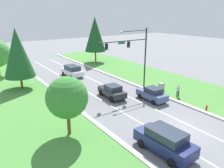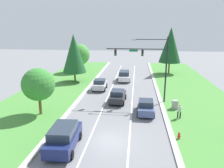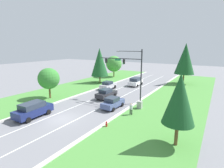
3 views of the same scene
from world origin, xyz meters
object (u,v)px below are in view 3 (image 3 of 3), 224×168
utility_cabinet (140,105)px  conifer_far_right_tree (185,59)px  pedestrian (131,109)px  conifer_mid_left_tree (100,62)px  white_suv (136,81)px  oak_near_left_tree (49,79)px  fire_hydrant (106,124)px  traffic_signal_mast (129,67)px  oak_far_left_tree (114,64)px  conifer_near_right_tree (179,99)px  navy_suv (33,110)px  charcoal_sedan (106,93)px  silver_sedan (108,85)px  slate_blue_sedan (113,103)px

utility_cabinet → conifer_far_right_tree: size_ratio=0.12×
pedestrian → conifer_mid_left_tree: size_ratio=0.19×
white_suv → oak_near_left_tree: (-8.61, -17.77, 2.62)m
fire_hydrant → conifer_far_right_tree: conifer_far_right_tree is taller
fire_hydrant → conifer_mid_left_tree: (-15.23, 19.98, 4.94)m
utility_cabinet → oak_near_left_tree: 16.36m
traffic_signal_mast → white_suv: 13.31m
pedestrian → oak_near_left_tree: oak_near_left_tree is taller
conifer_far_right_tree → oak_far_left_tree: 20.00m
utility_cabinet → conifer_mid_left_tree: size_ratio=0.13×
white_suv → pedestrian: (7.09, -17.26, -0.04)m
pedestrian → conifer_far_right_tree: bearing=-84.3°
conifer_near_right_tree → oak_near_left_tree: conifer_near_right_tree is taller
traffic_signal_mast → oak_near_left_tree: size_ratio=1.59×
navy_suv → charcoal_sedan: size_ratio=1.13×
conifer_near_right_tree → oak_near_left_tree: 22.84m
silver_sedan → conifer_near_right_tree: conifer_near_right_tree is taller
traffic_signal_mast → utility_cabinet: size_ratio=7.50×
slate_blue_sedan → oak_far_left_tree: size_ratio=0.66×
traffic_signal_mast → slate_blue_sedan: (-0.47, -4.33, -4.90)m
slate_blue_sedan → conifer_near_right_tree: bearing=-27.1°
slate_blue_sedan → oak_far_left_tree: bearing=122.2°
oak_near_left_tree → conifer_far_right_tree: 31.23m
silver_sedan → utility_cabinet: bearing=-37.1°
silver_sedan → conifer_far_right_tree: size_ratio=0.42×
oak_far_left_tree → fire_hydrant: bearing=-60.3°
silver_sedan → slate_blue_sedan: (7.05, -9.57, -0.05)m
silver_sedan → utility_cabinet: 13.20m
conifer_far_right_tree → traffic_signal_mast: bearing=-105.4°
charcoal_sedan → conifer_near_right_tree: size_ratio=0.65×
utility_cabinet → traffic_signal_mast: bearing=140.8°
slate_blue_sedan → utility_cabinet: size_ratio=3.64×
pedestrian → conifer_near_right_tree: conifer_near_right_tree is taller
navy_suv → oak_near_left_tree: size_ratio=0.93×
traffic_signal_mast → slate_blue_sedan: bearing=-96.2°
oak_near_left_tree → oak_far_left_tree: size_ratio=0.86×
traffic_signal_mast → pedestrian: size_ratio=5.14×
traffic_signal_mast → conifer_far_right_tree: (5.35, 19.45, 0.47)m
oak_near_left_tree → conifer_mid_left_tree: bearing=91.3°
slate_blue_sedan → pedestrian: (3.59, -1.15, 0.10)m
utility_cabinet → conifer_mid_left_tree: (-16.08, 12.33, 4.70)m
utility_cabinet → conifer_near_right_tree: conifer_near_right_tree is taller
pedestrian → silver_sedan: bearing=-34.4°
silver_sedan → navy_suv: navy_suv is taller
conifer_mid_left_tree → slate_blue_sedan: bearing=-48.5°
silver_sedan → navy_suv: bearing=-90.9°
charcoal_sedan → conifer_mid_left_tree: (-8.86, 10.42, 4.40)m
oak_near_left_tree → conifer_mid_left_tree: size_ratio=0.63×
silver_sedan → oak_far_left_tree: oak_far_left_tree is taller
slate_blue_sedan → conifer_near_right_tree: (10.36, -5.64, 3.70)m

